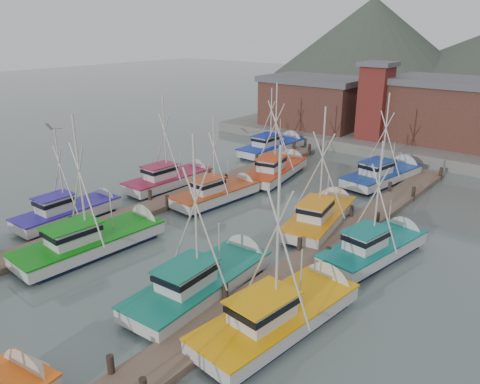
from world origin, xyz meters
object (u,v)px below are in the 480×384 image
Objects in this scene: boat_12 at (278,169)px; boat_4 at (99,240)px; boat_8 at (220,193)px; lookout_tower at (375,100)px.

boat_4 is at bearing -101.12° from boat_12.
boat_8 is at bearing -100.07° from boat_12.
lookout_tower is 35.74m from boat_4.
lookout_tower is 16.46m from boat_12.
boat_4 is 11.45m from boat_8.
lookout_tower is 1.01× the size of boat_8.
lookout_tower is at bearing 70.85° from boat_12.
boat_12 is at bearing 92.66° from boat_4.
lookout_tower is 0.87× the size of boat_12.
boat_12 is at bearing -98.29° from lookout_tower.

